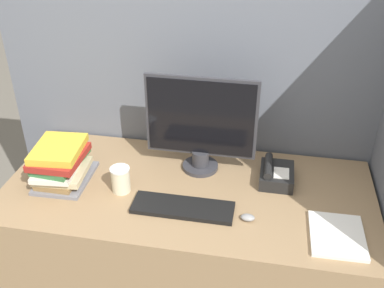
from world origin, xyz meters
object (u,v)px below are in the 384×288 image
monitor (201,126)px  book_stack (61,164)px  keyboard (183,208)px  desk_telephone (276,174)px  mouse (248,217)px  coffee_cup (121,179)px

monitor → book_stack: bearing=-159.9°
keyboard → desk_telephone: 0.48m
monitor → mouse: 0.49m
book_stack → monitor: bearing=20.1°
coffee_cup → book_stack: 0.30m
mouse → book_stack: (-0.88, 0.12, 0.08)m
monitor → mouse: bearing=-53.1°
desk_telephone → book_stack: bearing=-169.6°
keyboard → desk_telephone: size_ratio=2.21×
mouse → desk_telephone: 0.32m
keyboard → book_stack: book_stack is taller
monitor → book_stack: monitor is taller
mouse → desk_telephone: size_ratio=0.30×
keyboard → coffee_cup: 0.32m
keyboard → desk_telephone: desk_telephone is taller
monitor → coffee_cup: (-0.32, -0.25, -0.17)m
coffee_cup → desk_telephone: coffee_cup is taller
monitor → desk_telephone: size_ratio=2.63×
keyboard → coffee_cup: coffee_cup is taller
coffee_cup → book_stack: bearing=175.3°
monitor → coffee_cup: monitor is taller
keyboard → mouse: mouse is taller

